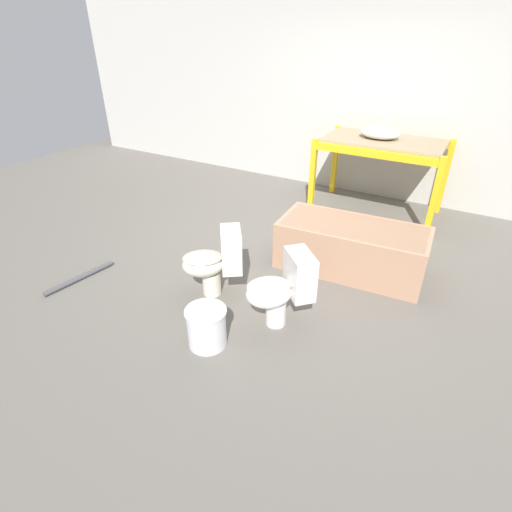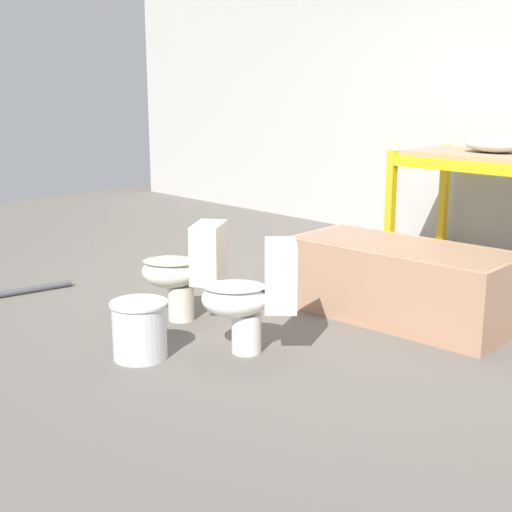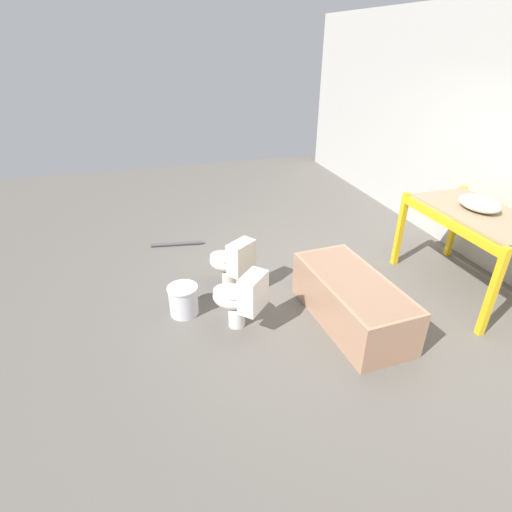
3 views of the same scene
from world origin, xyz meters
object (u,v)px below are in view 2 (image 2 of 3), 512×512
at_px(sink_basin, 494,144).
at_px(toilet_near, 186,268).
at_px(bathtub_main, 401,276).
at_px(bucket_white, 140,329).
at_px(toilet_far, 254,293).

bearing_deg(sink_basin, toilet_near, -105.06).
relative_size(sink_basin, bathtub_main, 0.33).
bearing_deg(bathtub_main, bucket_white, -114.09).
distance_m(sink_basin, toilet_near, 2.90).
relative_size(toilet_far, bucket_white, 1.97).
bearing_deg(toilet_far, bathtub_main, 123.19).
height_order(bathtub_main, bucket_white, bathtub_main).
height_order(sink_basin, toilet_far, sink_basin).
xyz_separation_m(bathtub_main, bucket_white, (-0.64, -1.72, -0.12)).
relative_size(sink_basin, bucket_white, 1.48).
height_order(sink_basin, bathtub_main, sink_basin).
distance_m(bathtub_main, bucket_white, 1.83).
bearing_deg(toilet_near, bucket_white, -6.70).
height_order(toilet_near, bucket_white, toilet_near).
distance_m(sink_basin, bathtub_main, 1.83).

